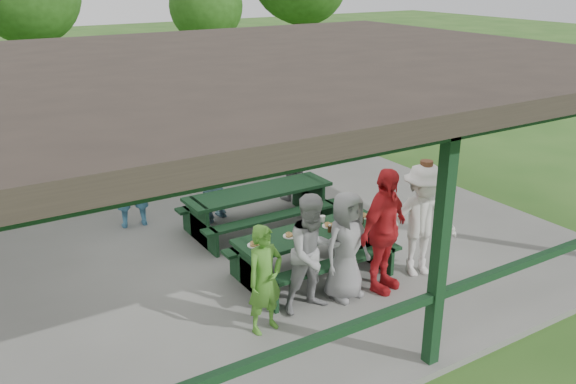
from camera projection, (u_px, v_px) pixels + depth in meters
ground at (272, 252)px, 10.50m from camera, size 90.00×90.00×0.00m
concrete_slab at (272, 249)px, 10.48m from camera, size 10.00×8.00×0.10m
pavilion_structure at (270, 67)px, 9.40m from camera, size 10.60×8.60×3.24m
picnic_table_near at (312, 247)px, 9.35m from camera, size 2.45×1.39×0.75m
picnic_table_far at (259, 204)px, 11.04m from camera, size 2.72×1.39×0.75m
table_setting at (320, 226)px, 9.35m from camera, size 2.25×0.45×0.10m
contestant_green at (265, 279)px, 7.83m from camera, size 0.59×0.43×1.49m
contestant_grey_left at (313, 253)px, 8.29m from camera, size 0.85×0.68×1.71m
contestant_grey_mid at (346, 246)px, 8.62m from camera, size 0.85×0.62×1.61m
contestant_red at (384, 231)px, 8.78m from camera, size 1.19×0.79×1.88m
contestant_white_fedora at (422, 220)px, 9.25m from camera, size 1.30×0.97×1.85m
spectator_lblue at (212, 180)px, 11.35m from camera, size 1.52×0.98×1.57m
spectator_blue at (129, 176)px, 10.99m from camera, size 0.77×0.56×1.94m
spectator_grey at (291, 161)px, 12.36m from camera, size 0.96×0.87×1.63m
pickup_truck at (134, 122)px, 16.45m from camera, size 5.12×3.03×1.33m
tree_mid at (206, 6)px, 24.50m from camera, size 2.96×2.96×4.62m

